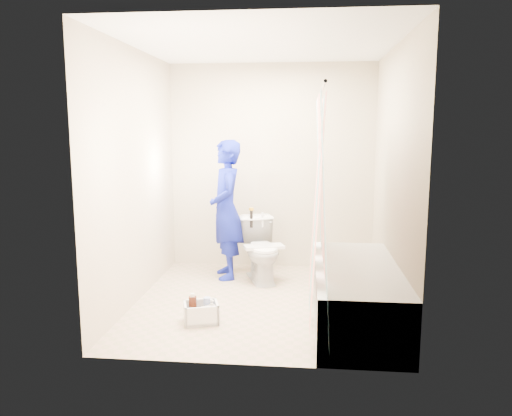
# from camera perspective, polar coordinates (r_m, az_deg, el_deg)

# --- Properties ---
(floor) EXTENTS (2.60, 2.60, 0.00)m
(floor) POSITION_cam_1_polar(r_m,az_deg,el_deg) (4.90, 0.64, -10.67)
(floor) COLOR tan
(floor) RESTS_ON ground
(ceiling) EXTENTS (2.40, 2.60, 0.02)m
(ceiling) POSITION_cam_1_polar(r_m,az_deg,el_deg) (4.66, 0.70, 18.28)
(ceiling) COLOR white
(ceiling) RESTS_ON wall_back
(wall_back) EXTENTS (2.40, 0.02, 2.40)m
(wall_back) POSITION_cam_1_polar(r_m,az_deg,el_deg) (5.92, 1.79, 4.70)
(wall_back) COLOR #BBB08F
(wall_back) RESTS_ON ground
(wall_front) EXTENTS (2.40, 0.02, 2.40)m
(wall_front) POSITION_cam_1_polar(r_m,az_deg,el_deg) (3.34, -1.32, 1.22)
(wall_front) COLOR #BBB08F
(wall_front) RESTS_ON ground
(wall_left) EXTENTS (0.02, 2.60, 2.40)m
(wall_left) POSITION_cam_1_polar(r_m,az_deg,el_deg) (4.88, -13.53, 3.49)
(wall_left) COLOR #BBB08F
(wall_left) RESTS_ON ground
(wall_right) EXTENTS (0.02, 2.60, 2.40)m
(wall_right) POSITION_cam_1_polar(r_m,az_deg,el_deg) (4.68, 15.50, 3.17)
(wall_right) COLOR #BBB08F
(wall_right) RESTS_ON ground
(bathtub) EXTENTS (0.70, 1.75, 0.50)m
(bathtub) POSITION_cam_1_polar(r_m,az_deg,el_deg) (4.41, 11.35, -9.44)
(bathtub) COLOR silver
(bathtub) RESTS_ON ground
(curtain_rod) EXTENTS (0.02, 1.90, 0.02)m
(curtain_rod) POSITION_cam_1_polar(r_m,az_deg,el_deg) (4.17, 7.47, 13.05)
(curtain_rod) COLOR silver
(curtain_rod) RESTS_ON wall_back
(shower_curtain) EXTENTS (0.06, 1.75, 1.80)m
(shower_curtain) POSITION_cam_1_polar(r_m,az_deg,el_deg) (4.21, 7.21, 0.33)
(shower_curtain) COLOR silver
(shower_curtain) RESTS_ON curtain_rod
(toilet) EXTENTS (0.58, 0.76, 0.69)m
(toilet) POSITION_cam_1_polar(r_m,az_deg,el_deg) (5.47, 0.64, -4.79)
(toilet) COLOR white
(toilet) RESTS_ON ground
(tank_lid) EXTENTS (0.46, 0.31, 0.03)m
(tank_lid) POSITION_cam_1_polar(r_m,az_deg,el_deg) (5.35, 0.92, -4.45)
(tank_lid) COLOR silver
(tank_lid) RESTS_ON toilet
(tank_internals) EXTENTS (0.16, 0.08, 0.22)m
(tank_internals) POSITION_cam_1_polar(r_m,az_deg,el_deg) (5.56, -0.20, -1.04)
(tank_internals) COLOR black
(tank_internals) RESTS_ON toilet
(plumber) EXTENTS (0.52, 0.64, 1.53)m
(plumber) POSITION_cam_1_polar(r_m,az_deg,el_deg) (5.51, -3.42, -0.20)
(plumber) COLOR navy
(plumber) RESTS_ON ground
(cleaning_caddy) EXTENTS (0.35, 0.31, 0.22)m
(cleaning_caddy) POSITION_cam_1_polar(r_m,az_deg,el_deg) (4.41, -6.17, -11.87)
(cleaning_caddy) COLOR white
(cleaning_caddy) RESTS_ON ground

